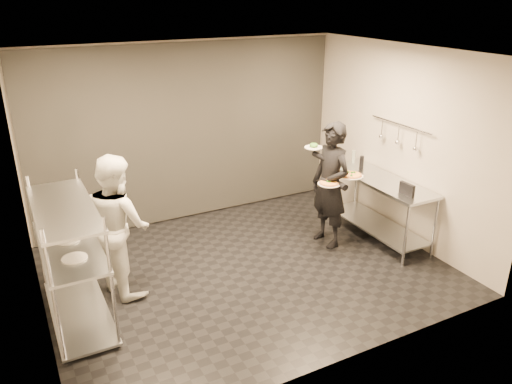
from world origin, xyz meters
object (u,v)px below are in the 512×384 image
prep_counter (379,198)px  chef (118,225)px  pass_rack (71,257)px  waiter (330,185)px  bottle_dark (362,163)px  bottle_clear (354,156)px  salad_plate (314,146)px  pizza_plate_far (351,175)px  pizza_plate_near (329,183)px  pos_monitor (407,189)px  bottle_green (341,157)px

prep_counter → chef: size_ratio=1.03×
pass_rack → chef: size_ratio=0.92×
waiter → bottle_dark: 0.84m
waiter → chef: bearing=-99.2°
waiter → bottle_clear: bearing=119.8°
waiter → pass_rack: bearing=-93.0°
prep_counter → salad_plate: salad_plate is taller
prep_counter → pizza_plate_far: bearing=-176.5°
chef → salad_plate: size_ratio=6.61×
pizza_plate_far → bottle_clear: (0.70, 0.84, -0.08)m
pizza_plate_near → pos_monitor: bearing=-38.7°
pos_monitor → chef: bearing=162.4°
pass_rack → pizza_plate_near: (3.41, 0.00, 0.25)m
salad_plate → pos_monitor: size_ratio=1.10×
bottle_dark → pizza_plate_near: bearing=-153.5°
salad_plate → pizza_plate_far: bearing=-63.9°
pizza_plate_near → bottle_green: bearing=45.3°
chef → pos_monitor: (3.61, -0.99, 0.13)m
chef → pizza_plate_far: 3.17m
bottle_green → bottle_dark: bottle_green is taller
bottle_clear → salad_plate: bearing=-163.2°
pass_rack → bottle_dark: bearing=6.1°
pos_monitor → salad_plate: bearing=120.4°
pizza_plate_far → bottle_dark: bottle_dark is taller
waiter → bottle_green: size_ratio=7.71×
pizza_plate_far → bottle_green: bearing=61.2°
pass_rack → pos_monitor: size_ratio=6.69×
waiter → chef: (-2.95, 0.18, -0.04)m
pizza_plate_near → bottle_green: 1.12m
pizza_plate_near → salad_plate: (0.07, 0.51, 0.38)m
bottle_green → chef: bearing=-172.8°
waiter → pos_monitor: size_ratio=7.58×
pizza_plate_far → bottle_dark: 0.78m
bottle_clear → bottle_dark: (-0.11, -0.34, 0.01)m
prep_counter → bottle_green: size_ratio=7.65×
chef → bottle_green: (3.60, 0.45, 0.17)m
prep_counter → bottle_clear: bearing=82.0°
chef → pass_rack: bearing=103.3°
bottle_green → pos_monitor: bearing=-89.5°
chef → waiter: bearing=-110.5°
chef → bottle_dark: 3.74m
pizza_plate_near → bottle_dark: (0.92, 0.46, 0.01)m
waiter → bottle_green: waiter is taller
pass_rack → salad_plate: (3.47, 0.51, 0.63)m
pos_monitor → bottle_green: bottle_green is taller
bottle_clear → pizza_plate_far: bearing=-130.1°
prep_counter → chef: chef is taller
pass_rack → waiter: size_ratio=0.88×
bottle_dark → bottle_clear: bearing=71.7°
pizza_plate_far → bottle_dark: (0.59, 0.50, -0.07)m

